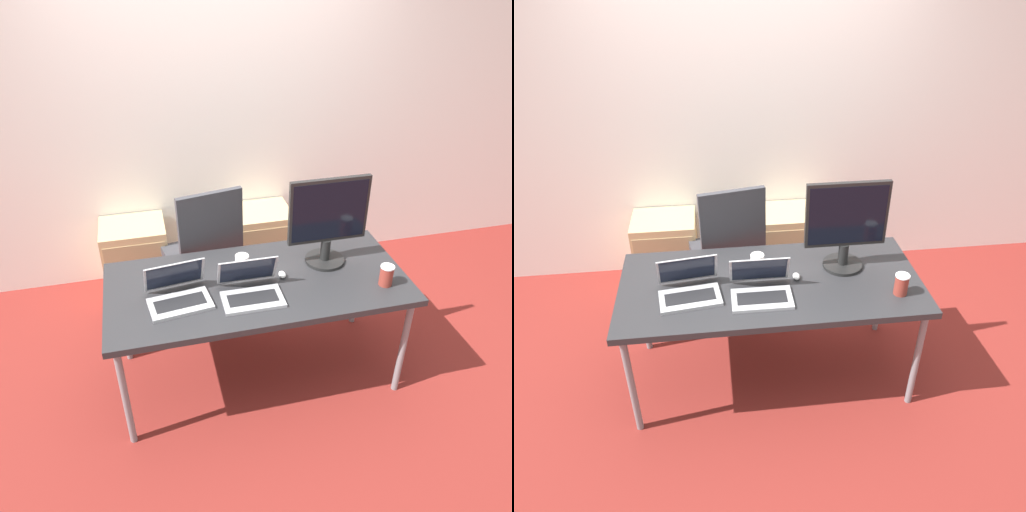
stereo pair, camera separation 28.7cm
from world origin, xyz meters
The scene contains 12 objects.
ground_plane centered at (0.00, 0.00, 0.00)m, with size 14.00×14.00×0.00m, color maroon.
wall_back centered at (0.00, 1.39, 1.30)m, with size 10.00×0.05×2.60m.
desk centered at (0.00, 0.00, 0.70)m, with size 1.76×0.81×0.75m.
office_chair centered at (-0.22, 0.70, 0.42)m, with size 0.56×0.60×1.10m.
cabinet_left centered at (-0.71, 1.15, 0.30)m, with size 0.49×0.41×0.59m.
cabinet_right centered at (0.30, 1.15, 0.30)m, with size 0.49×0.41×0.59m.
laptop_left centered at (-0.47, -0.07, 0.79)m, with size 0.36×0.32×0.21m.
laptop_right centered at (-0.07, -0.13, 0.79)m, with size 0.34×0.29×0.21m.
monitor centered at (0.46, 0.11, 1.03)m, with size 0.49×0.24×0.56m.
mouse centered at (0.15, 0.01, 0.76)m, with size 0.04×0.06×0.03m.
coffee_cup_white centered at (-0.07, 0.12, 0.80)m, with size 0.08×0.08×0.11m.
coffee_cup_brown centered at (0.71, -0.21, 0.81)m, with size 0.08×0.08×0.13m.
Camera 1 is at (-0.58, -2.31, 2.45)m, focal length 35.00 mm.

